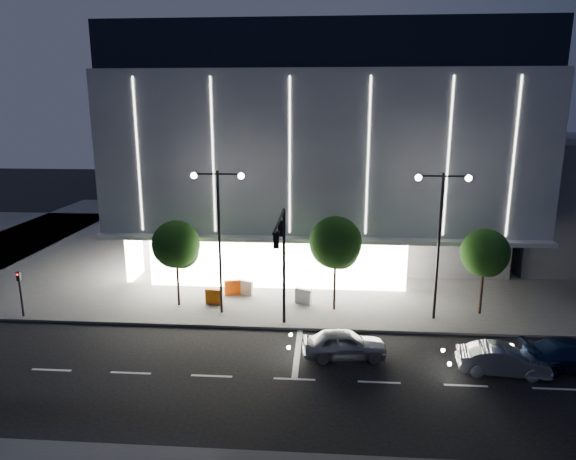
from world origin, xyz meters
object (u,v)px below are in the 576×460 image
(car_second, at_px, (503,360))
(car_third, at_px, (574,355))
(car_lead, at_px, (344,344))
(barrier_d, at_px, (303,296))
(ped_signal_far, at_px, (20,289))
(tree_mid, at_px, (336,245))
(street_lamp_west, at_px, (219,221))
(barrier_c, at_px, (214,297))
(tree_left, at_px, (177,247))
(barrier_b, at_px, (245,288))
(tree_right, at_px, (485,255))
(barrier_a, at_px, (232,287))
(street_lamp_east, at_px, (440,225))
(traffic_mast, at_px, (282,250))

(car_second, height_order, car_third, car_third)
(car_lead, distance_m, barrier_d, 7.31)
(car_third, bearing_deg, ped_signal_far, 76.62)
(tree_mid, bearing_deg, ped_signal_far, -172.45)
(street_lamp_west, bearing_deg, barrier_c, 120.58)
(street_lamp_west, height_order, barrier_d, street_lamp_west)
(barrier_d, bearing_deg, tree_left, -150.95)
(barrier_d, bearing_deg, barrier_b, -175.42)
(tree_mid, distance_m, car_lead, 7.10)
(car_lead, xyz_separation_m, barrier_b, (-6.44, 8.26, -0.09))
(tree_mid, relative_size, car_lead, 1.42)
(tree_mid, xyz_separation_m, tree_right, (9.00, -0.00, -0.45))
(car_lead, distance_m, barrier_a, 11.03)
(car_second, height_order, barrier_b, car_second)
(car_lead, distance_m, barrier_b, 10.47)
(tree_left, xyz_separation_m, tree_mid, (10.00, 0.00, 0.30))
(barrier_b, bearing_deg, car_lead, -28.92)
(ped_signal_far, bearing_deg, barrier_b, 19.76)
(street_lamp_west, height_order, car_second, street_lamp_west)
(street_lamp_west, bearing_deg, tree_left, 161.06)
(car_lead, bearing_deg, tree_left, 53.82)
(street_lamp_west, bearing_deg, barrier_a, 87.90)
(ped_signal_far, bearing_deg, tree_right, 5.14)
(car_lead, relative_size, barrier_a, 3.94)
(street_lamp_east, distance_m, ped_signal_far, 25.37)
(car_third, distance_m, barrier_a, 20.49)
(barrier_a, bearing_deg, tree_mid, -32.23)
(street_lamp_west, height_order, tree_right, street_lamp_west)
(tree_right, distance_m, barrier_a, 16.38)
(car_third, bearing_deg, traffic_mast, 73.26)
(traffic_mast, height_order, tree_right, traffic_mast)
(tree_left, bearing_deg, barrier_b, 28.39)
(traffic_mast, distance_m, street_lamp_east, 9.43)
(traffic_mast, height_order, barrier_b, traffic_mast)
(tree_left, bearing_deg, ped_signal_far, -164.39)
(ped_signal_far, distance_m, car_second, 27.45)
(street_lamp_west, xyz_separation_m, barrier_d, (5.00, 1.80, -5.31))
(ped_signal_far, height_order, barrier_c, ped_signal_far)
(car_lead, bearing_deg, traffic_mast, 49.03)
(car_lead, bearing_deg, ped_signal_far, 73.76)
(street_lamp_east, distance_m, tree_right, 3.81)
(street_lamp_east, distance_m, barrier_d, 9.77)
(traffic_mast, bearing_deg, tree_left, 152.16)
(barrier_a, bearing_deg, traffic_mast, -71.33)
(tree_right, relative_size, car_second, 1.30)
(car_second, bearing_deg, car_third, -73.37)
(street_lamp_east, relative_size, ped_signal_far, 3.00)
(street_lamp_west, xyz_separation_m, car_lead, (7.44, -5.09, -5.22))
(street_lamp_east, relative_size, barrier_d, 8.18)
(street_lamp_east, xyz_separation_m, ped_signal_far, (-25.00, -1.50, -4.07))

